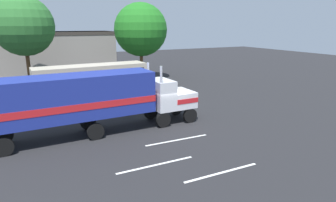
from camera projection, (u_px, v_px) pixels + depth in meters
ground_plane at (168, 122)px, 22.23m from camera, size 120.00×120.00×0.00m
lane_stripe_near at (177, 140)px, 18.71m from camera, size 4.40×0.28×0.01m
lane_stripe_mid at (156, 165)px, 15.39m from camera, size 4.40×0.20×0.01m
lane_stripe_far at (222, 173)px, 14.59m from camera, size 4.40×0.22×0.01m
semi_truck at (91, 98)px, 19.21m from camera, size 14.23×3.21×4.50m
person_bystander at (128, 105)px, 23.61m from camera, size 0.35×0.47×1.63m
parked_bus at (92, 78)px, 28.89m from camera, size 11.10×3.04×3.40m
tree_left at (24, 26)px, 33.03m from camera, size 6.86×6.86×10.57m
tree_center at (141, 30)px, 37.80m from camera, size 6.95×6.95×10.12m
building_backdrop at (41, 52)px, 42.26m from camera, size 21.15×6.55×6.30m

